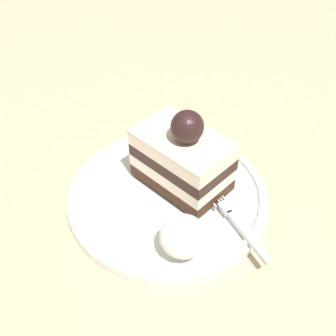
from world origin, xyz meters
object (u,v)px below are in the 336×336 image
Objects in this scene: cake_slice at (183,157)px; fork at (234,219)px; whipped_cream_dollop at (183,236)px; dessert_plate at (168,194)px.

cake_slice is 0.08m from fork.
fork is (-0.05, 0.04, -0.02)m from whipped_cream_dollop.
dessert_plate is 0.08m from fork.
cake_slice is 0.09m from whipped_cream_dollop.
whipped_cream_dollop is at bearing 30.15° from dessert_plate.
dessert_plate is 2.54× the size of fork.
whipped_cream_dollop is 0.51× the size of fork.
dessert_plate is at bearing -149.85° from whipped_cream_dollop.
dessert_plate is 4.94× the size of whipped_cream_dollop.
cake_slice reaches higher than whipped_cream_dollop.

